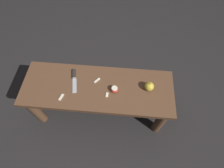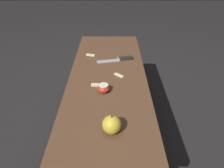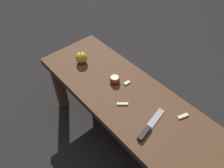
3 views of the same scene
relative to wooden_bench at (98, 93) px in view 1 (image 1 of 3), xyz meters
The scene contains 8 objects.
ground_plane 0.36m from the wooden_bench, ahead, with size 8.00×8.00×0.00m, color black.
wooden_bench is the anchor object (origin of this frame).
knife 0.24m from the wooden_bench, 159.96° to the left, with size 0.07×0.23×0.02m.
apple_whole 0.43m from the wooden_bench, ahead, with size 0.07×0.07×0.08m.
apple_cut 0.18m from the wooden_bench, ahead, with size 0.06×0.06×0.04m.
apple_slice_near_knife 0.12m from the wooden_bench, 99.46° to the left, with size 0.05×0.05×0.01m.
apple_slice_center 0.31m from the wooden_bench, 156.82° to the right, with size 0.03×0.06×0.01m.
apple_slice_near_bowl 0.15m from the wooden_bench, 36.30° to the right, with size 0.02×0.04×0.01m.
Camera 1 is at (0.18, -0.68, 1.67)m, focal length 28.00 mm.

